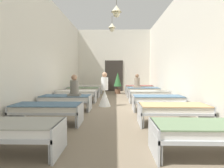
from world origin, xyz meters
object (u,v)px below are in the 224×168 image
object	(u,v)px
bed_right_row_0	(207,131)
patient_seated_secondary	(74,88)
bed_right_row_4	(143,90)
patient_seated_primary	(137,82)
bed_left_row_0	(8,130)
bed_right_row_1	(173,109)
bed_left_row_1	(47,109)
bed_right_row_2	(158,99)
bed_right_row_3	(149,94)
potted_plant	(118,81)
bed_left_row_3	(77,93)
bed_left_row_2	(66,99)
bed_right_row_5	(139,87)
nurse_near_aisle	(105,94)
bed_left_row_5	(88,87)
bed_left_row_4	(83,90)

from	to	relation	value
bed_right_row_0	patient_seated_secondary	size ratio (longest dim) A/B	2.37
bed_right_row_4	patient_seated_primary	distance (m)	0.56
bed_left_row_0	bed_right_row_1	size ratio (longest dim) A/B	1.00
bed_left_row_1	bed_right_row_2	world-z (taller)	same
bed_right_row_1	patient_seated_primary	xyz separation A→B (m)	(-0.35, 5.76, 0.43)
bed_right_row_3	patient_seated_primary	size ratio (longest dim) A/B	2.37
bed_right_row_1	potted_plant	xyz separation A→B (m)	(-1.48, 7.51, 0.43)
bed_right_row_0	bed_right_row_2	world-z (taller)	same
bed_left_row_3	patient_seated_secondary	world-z (taller)	patient_seated_secondary
patient_seated_secondary	bed_left_row_1	bearing A→B (deg)	-100.89
bed_right_row_2	bed_right_row_3	xyz separation A→B (m)	(0.00, 1.90, 0.00)
bed_left_row_0	bed_left_row_1	distance (m)	1.90
bed_right_row_3	bed_right_row_2	bearing A→B (deg)	-90.00
bed_left_row_2	bed_right_row_4	bearing A→B (deg)	47.23
bed_left_row_0	bed_right_row_4	size ratio (longest dim) A/B	1.00
patient_seated_primary	potted_plant	bearing A→B (deg)	122.85
potted_plant	bed_left_row_1	bearing A→B (deg)	-105.19
bed_right_row_5	bed_right_row_1	bearing A→B (deg)	-90.00
bed_right_row_0	nurse_near_aisle	distance (m)	5.13
bed_left_row_3	bed_left_row_5	size ratio (longest dim) A/B	1.00
bed_right_row_2	nurse_near_aisle	bearing A→B (deg)	156.83
bed_left_row_0	bed_left_row_1	xyz separation A→B (m)	(0.00, 1.90, 0.00)
bed_left_row_2	potted_plant	bearing A→B (deg)	70.02
bed_left_row_3	bed_right_row_3	bearing A→B (deg)	0.00
bed_left_row_0	nurse_near_aisle	xyz separation A→B (m)	(1.44, 4.69, 0.09)
bed_right_row_3	bed_left_row_4	xyz separation A→B (m)	(-3.51, 1.90, 0.00)
bed_left_row_1	bed_left_row_2	xyz separation A→B (m)	(0.00, 1.90, 0.00)
bed_right_row_1	bed_right_row_5	bearing A→B (deg)	90.00
potted_plant	bed_right_row_4	bearing A→B (deg)	-50.77
bed_left_row_1	patient_seated_primary	world-z (taller)	patient_seated_primary
bed_right_row_0	potted_plant	bearing A→B (deg)	98.92
bed_right_row_3	bed_right_row_5	xyz separation A→B (m)	(0.00, 3.80, 0.00)
bed_left_row_4	nurse_near_aisle	distance (m)	3.25
bed_right_row_2	bed_left_row_3	bearing A→B (deg)	151.61
bed_left_row_1	bed_right_row_2	xyz separation A→B (m)	(3.51, 1.90, 0.00)
bed_left_row_3	bed_right_row_4	world-z (taller)	same
bed_right_row_0	bed_left_row_2	world-z (taller)	same
bed_left_row_3	patient_seated_primary	size ratio (longest dim) A/B	2.37
patient_seated_secondary	bed_left_row_0	bearing A→B (deg)	-95.38
bed_right_row_2	nurse_near_aisle	world-z (taller)	nurse_near_aisle
bed_right_row_0	bed_right_row_2	size ratio (longest dim) A/B	1.00
bed_right_row_0	bed_right_row_2	xyz separation A→B (m)	(0.00, 3.80, 0.00)
bed_right_row_2	potted_plant	world-z (taller)	potted_plant
bed_right_row_0	bed_left_row_5	bearing A→B (deg)	110.30
bed_right_row_2	patient_seated_secondary	distance (m)	3.20
bed_left_row_0	bed_left_row_5	xyz separation A→B (m)	(0.00, 9.50, 0.00)
bed_left_row_3	bed_right_row_3	xyz separation A→B (m)	(3.51, 0.00, 0.00)
bed_left_row_1	bed_left_row_3	xyz separation A→B (m)	(0.00, 3.80, 0.00)
bed_left_row_0	bed_right_row_1	xyz separation A→B (m)	(3.51, 1.90, 0.00)
bed_right_row_2	patient_seated_primary	size ratio (longest dim) A/B	2.37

